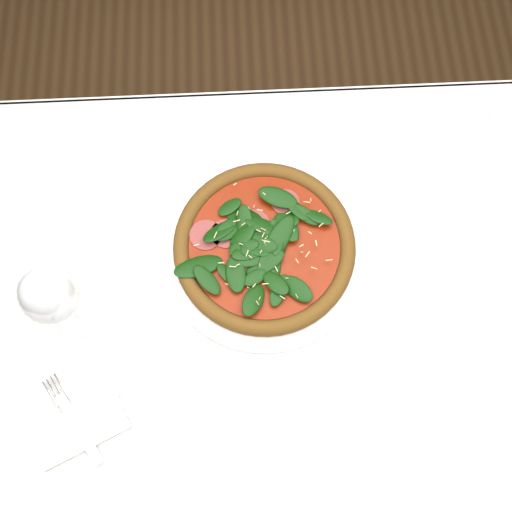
{
  "coord_description": "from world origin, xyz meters",
  "views": [
    {
      "loc": [
        -0.06,
        -0.23,
        1.67
      ],
      "look_at": [
        -0.05,
        0.07,
        0.77
      ],
      "focal_mm": 40.0,
      "sensor_mm": 36.0,
      "label": 1
    }
  ],
  "objects_px": {
    "plate": "(264,249)",
    "napkin": "(81,429)",
    "wine_glass": "(50,295)",
    "pizza": "(264,245)"
  },
  "relations": [
    {
      "from": "plate",
      "to": "wine_glass",
      "type": "distance_m",
      "value": 0.35
    },
    {
      "from": "pizza",
      "to": "plate",
      "type": "bearing_deg",
      "value": 180.0
    },
    {
      "from": "pizza",
      "to": "napkin",
      "type": "bearing_deg",
      "value": -136.91
    },
    {
      "from": "napkin",
      "to": "plate",
      "type": "bearing_deg",
      "value": 43.09
    },
    {
      "from": "wine_glass",
      "to": "plate",
      "type": "bearing_deg",
      "value": 18.07
    },
    {
      "from": "plate",
      "to": "napkin",
      "type": "relative_size",
      "value": 2.47
    },
    {
      "from": "plate",
      "to": "wine_glass",
      "type": "height_order",
      "value": "wine_glass"
    },
    {
      "from": "plate",
      "to": "pizza",
      "type": "xyz_separation_m",
      "value": [
        0.0,
        0.0,
        0.02
      ]
    },
    {
      "from": "pizza",
      "to": "wine_glass",
      "type": "bearing_deg",
      "value": -161.93
    },
    {
      "from": "plate",
      "to": "pizza",
      "type": "relative_size",
      "value": 0.89
    }
  ]
}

